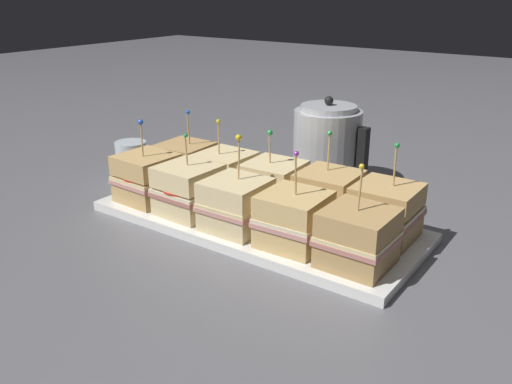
# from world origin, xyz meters

# --- Properties ---
(ground_plane) EXTENTS (6.00, 6.00, 0.00)m
(ground_plane) POSITION_xyz_m (0.00, 0.00, 0.00)
(ground_plane) COLOR slate
(serving_platter) EXTENTS (0.64, 0.26, 0.02)m
(serving_platter) POSITION_xyz_m (0.00, 0.00, 0.01)
(serving_platter) COLOR white
(serving_platter) RESTS_ON ground_plane
(sandwich_front_far_left) EXTENTS (0.12, 0.12, 0.17)m
(sandwich_front_far_left) POSITION_xyz_m (-0.23, -0.06, 0.07)
(sandwich_front_far_left) COLOR tan
(sandwich_front_far_left) RESTS_ON serving_platter
(sandwich_front_left) EXTENTS (0.11, 0.11, 0.16)m
(sandwich_front_left) POSITION_xyz_m (-0.12, -0.06, 0.07)
(sandwich_front_left) COLOR beige
(sandwich_front_left) RESTS_ON serving_platter
(sandwich_front_center) EXTENTS (0.11, 0.11, 0.18)m
(sandwich_front_center) POSITION_xyz_m (0.00, -0.06, 0.06)
(sandwich_front_center) COLOR beige
(sandwich_front_center) RESTS_ON serving_platter
(sandwich_front_right) EXTENTS (0.11, 0.11, 0.17)m
(sandwich_front_right) POSITION_xyz_m (0.12, -0.06, 0.06)
(sandwich_front_right) COLOR tan
(sandwich_front_right) RESTS_ON serving_platter
(sandwich_front_far_right) EXTENTS (0.11, 0.11, 0.17)m
(sandwich_front_far_right) POSITION_xyz_m (0.24, -0.06, 0.06)
(sandwich_front_far_right) COLOR tan
(sandwich_front_far_right) RESTS_ON serving_platter
(sandwich_back_far_left) EXTENTS (0.12, 0.12, 0.17)m
(sandwich_back_far_left) POSITION_xyz_m (-0.23, 0.06, 0.06)
(sandwich_back_far_left) COLOR tan
(sandwich_back_far_left) RESTS_ON serving_platter
(sandwich_back_left) EXTENTS (0.11, 0.11, 0.17)m
(sandwich_back_left) POSITION_xyz_m (-0.12, 0.06, 0.06)
(sandwich_back_left) COLOR beige
(sandwich_back_left) RESTS_ON serving_platter
(sandwich_back_center) EXTENTS (0.12, 0.12, 0.16)m
(sandwich_back_center) POSITION_xyz_m (-0.00, 0.06, 0.06)
(sandwich_back_center) COLOR beige
(sandwich_back_center) RESTS_ON serving_platter
(sandwich_back_right) EXTENTS (0.11, 0.11, 0.17)m
(sandwich_back_right) POSITION_xyz_m (0.12, 0.06, 0.07)
(sandwich_back_right) COLOR tan
(sandwich_back_right) RESTS_ON serving_platter
(sandwich_back_far_right) EXTENTS (0.11, 0.11, 0.17)m
(sandwich_back_far_right) POSITION_xyz_m (0.24, 0.06, 0.07)
(sandwich_back_far_right) COLOR tan
(sandwich_back_far_right) RESTS_ON serving_platter
(kettle_steel) EXTENTS (0.18, 0.15, 0.21)m
(kettle_steel) POSITION_xyz_m (0.00, 0.28, 0.09)
(kettle_steel) COLOR #B7BABF
(kettle_steel) RESTS_ON ground_plane
(drinking_glass) EXTENTS (0.07, 0.07, 0.09)m
(drinking_glass) POSITION_xyz_m (-0.39, 0.05, 0.05)
(drinking_glass) COLOR silver
(drinking_glass) RESTS_ON ground_plane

